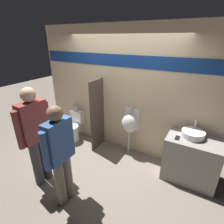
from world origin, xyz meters
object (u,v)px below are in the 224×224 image
person_in_vest (36,134)px  sink_basin (193,134)px  cell_phone (177,138)px  toilet (72,130)px  urinal_near_counter (130,124)px  person_with_lanyard (60,153)px

person_in_vest → sink_basin: bearing=-54.1°
person_in_vest → cell_phone: bearing=-54.8°
cell_phone → toilet: (-2.52, 0.08, -0.57)m
cell_phone → person_in_vest: 2.38m
urinal_near_counter → sink_basin: bearing=-5.2°
person_in_vest → person_with_lanyard: bearing=-96.1°
urinal_near_counter → person_in_vest: size_ratio=0.63×
sink_basin → cell_phone: 0.28m
cell_phone → person_in_vest: person_in_vest is taller
sink_basin → toilet: size_ratio=0.45×
urinal_near_counter → cell_phone: bearing=-15.7°
toilet → person_in_vest: size_ratio=0.48×
cell_phone → person_with_lanyard: size_ratio=0.09×
person_with_lanyard → cell_phone: bearing=-45.6°
person_in_vest → urinal_near_counter: bearing=-29.5°
person_in_vest → person_with_lanyard: (0.65, -0.11, -0.07)m
sink_basin → cell_phone: (-0.22, -0.17, -0.05)m
person_in_vest → person_with_lanyard: 0.66m
sink_basin → urinal_near_counter: urinal_near_counter is taller
person_with_lanyard → person_in_vest: bearing=80.0°
urinal_near_counter → toilet: 1.57m
sink_basin → toilet: (-2.73, -0.10, -0.63)m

